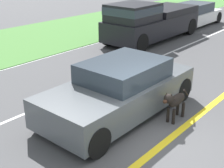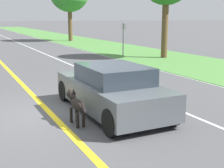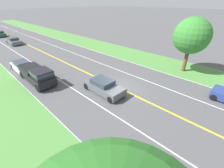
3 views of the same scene
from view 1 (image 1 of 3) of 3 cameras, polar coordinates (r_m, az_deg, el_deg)
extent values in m
plane|color=#4C4C4F|center=(6.92, 8.86, -11.19)|extent=(400.00, 400.00, 0.00)
cube|color=yellow|center=(6.91, 8.86, -11.16)|extent=(0.18, 160.00, 0.01)
cube|color=white|center=(8.96, -10.49, -3.11)|extent=(0.10, 160.00, 0.01)
cube|color=#51565B|center=(7.93, 1.33, -1.87)|extent=(1.87, 4.39, 0.71)
cube|color=#2D3842|center=(7.84, 2.18, 2.52)|extent=(1.61, 2.11, 0.48)
cylinder|color=black|center=(7.48, -12.42, -5.79)|extent=(0.22, 0.67, 0.67)
cylinder|color=black|center=(9.78, 3.96, 1.54)|extent=(0.22, 0.67, 0.67)
cylinder|color=black|center=(6.37, -2.82, -10.55)|extent=(0.22, 0.67, 0.67)
cylinder|color=black|center=(8.97, 12.68, -0.96)|extent=(0.22, 0.67, 0.67)
ellipsoid|color=black|center=(7.80, 11.75, -2.86)|extent=(0.23, 0.69, 0.29)
cylinder|color=black|center=(7.79, 10.20, -5.56)|extent=(0.08, 0.08, 0.39)
cylinder|color=black|center=(8.17, 11.91, -4.31)|extent=(0.08, 0.08, 0.39)
cylinder|color=black|center=(7.72, 11.20, -5.88)|extent=(0.08, 0.08, 0.39)
cylinder|color=black|center=(8.11, 12.87, -4.61)|extent=(0.08, 0.08, 0.39)
cylinder|color=black|center=(7.52, 10.74, -2.81)|extent=(0.14, 0.19, 0.18)
sphere|color=black|center=(7.39, 10.31, -2.66)|extent=(0.24, 0.24, 0.23)
ellipsoid|color=#331E14|center=(7.27, 9.66, -3.20)|extent=(0.11, 0.11, 0.09)
cone|color=black|center=(7.39, 9.97, -1.88)|extent=(0.08, 0.08, 0.11)
cone|color=black|center=(7.34, 10.84, -2.14)|extent=(0.08, 0.08, 0.11)
cylinder|color=black|center=(8.16, 13.31, -1.53)|extent=(0.06, 0.26, 0.26)
cube|color=black|center=(15.53, 7.47, 10.56)|extent=(1.98, 5.66, 0.89)
cube|color=black|center=(14.05, 3.88, 12.91)|extent=(1.74, 2.14, 0.76)
cube|color=#2D3842|center=(14.03, 3.89, 13.37)|extent=(1.76, 2.16, 0.33)
cube|color=black|center=(16.42, 9.91, 13.19)|extent=(1.94, 3.22, 0.31)
cylinder|color=black|center=(14.36, -0.62, 8.65)|extent=(0.22, 0.83, 0.83)
cylinder|color=black|center=(17.92, 8.98, 11.11)|extent=(0.22, 0.83, 0.83)
cylinder|color=black|center=(13.29, 5.33, 7.44)|extent=(0.22, 0.83, 0.83)
cylinder|color=black|center=(17.07, 14.20, 10.17)|extent=(0.22, 0.83, 0.83)
cube|color=white|center=(19.33, 14.41, 11.72)|extent=(1.81, 4.57, 0.62)
cube|color=#2D3842|center=(19.41, 14.82, 13.41)|extent=(1.56, 2.20, 0.51)
cylinder|color=black|center=(18.14, 9.35, 10.96)|extent=(0.22, 0.67, 0.67)
cylinder|color=black|center=(21.35, 14.66, 12.21)|extent=(0.22, 0.67, 0.67)
cylinder|color=black|center=(17.38, 14.01, 10.12)|extent=(0.22, 0.67, 0.67)
cylinder|color=black|center=(20.71, 18.77, 11.47)|extent=(0.22, 0.67, 0.67)
camera|label=2|loc=(13.58, 38.20, 13.13)|focal=50.00mm
camera|label=3|loc=(14.55, -74.62, 25.19)|focal=24.00mm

